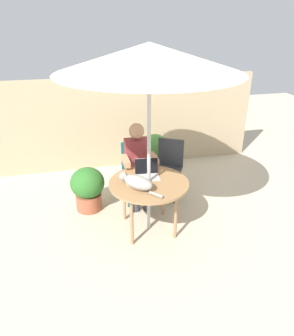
{
  "coord_description": "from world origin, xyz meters",
  "views": [
    {
      "loc": [
        -0.83,
        -3.42,
        2.58
      ],
      "look_at": [
        0.0,
        0.1,
        0.85
      ],
      "focal_mm": 33.9,
      "sensor_mm": 36.0,
      "label": 1
    }
  ],
  "objects": [
    {
      "name": "potted_plant_by_chair",
      "position": [
        0.48,
        1.5,
        0.44
      ],
      "size": [
        0.48,
        0.48,
        0.77
      ],
      "color": "#595654",
      "rests_on": "ground"
    },
    {
      "name": "chair_empty",
      "position": [
        0.52,
        0.83,
        0.53
      ],
      "size": [
        0.55,
        0.55,
        0.9
      ],
      "color": "#33383F",
      "rests_on": "ground"
    },
    {
      "name": "fence_back",
      "position": [
        0.0,
        2.11,
        0.83
      ],
      "size": [
        5.0,
        0.08,
        1.65
      ],
      "primitive_type": "cube",
      "color": "tan",
      "rests_on": "ground"
    },
    {
      "name": "chair_occupied",
      "position": [
        0.0,
        0.84,
        0.53
      ],
      "size": [
        0.4,
        0.4,
        0.9
      ],
      "color": "#1E606B",
      "rests_on": "ground"
    },
    {
      "name": "person_seated",
      "position": [
        0.0,
        0.68,
        0.7
      ],
      "size": [
        0.48,
        0.48,
        1.24
      ],
      "color": "maroon",
      "rests_on": "ground"
    },
    {
      "name": "patio_umbrella",
      "position": [
        0.0,
        0.0,
        2.19
      ],
      "size": [
        2.07,
        2.07,
        2.35
      ],
      "color": "#B7B7BC",
      "rests_on": "ground"
    },
    {
      "name": "potted_plant_near_fence",
      "position": [
        -0.74,
        0.67,
        0.36
      ],
      "size": [
        0.49,
        0.49,
        0.66
      ],
      "color": "#9E5138",
      "rests_on": "ground"
    },
    {
      "name": "ground_plane",
      "position": [
        0.0,
        0.0,
        0.0
      ],
      "size": [
        14.0,
        14.0,
        0.0
      ],
      "primitive_type": "plane",
      "color": "beige"
    },
    {
      "name": "cat",
      "position": [
        -0.18,
        -0.12,
        0.78
      ],
      "size": [
        0.45,
        0.53,
        0.17
      ],
      "color": "gray",
      "rests_on": "patio_table"
    },
    {
      "name": "patio_table",
      "position": [
        0.0,
        0.0,
        0.64
      ],
      "size": [
        1.01,
        1.01,
        0.7
      ],
      "color": "#9E754C",
      "rests_on": "ground"
    },
    {
      "name": "laptop",
      "position": [
        0.02,
        0.18,
        0.76
      ],
      "size": [
        0.32,
        0.27,
        0.21
      ],
      "color": "silver",
      "rests_on": "patio_table"
    }
  ]
}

